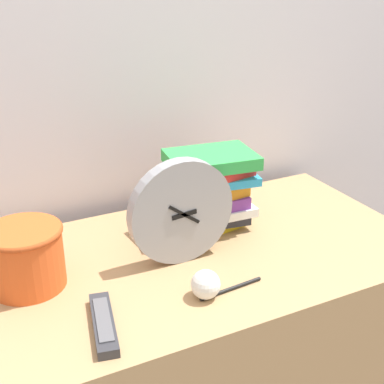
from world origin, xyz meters
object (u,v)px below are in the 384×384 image
pen (231,289)px  basket (25,255)px  crumpled_paper_ball (206,284)px  desk_clock (181,212)px  book_stack (204,191)px  tv_remote (104,324)px

pen → basket: bearing=150.8°
crumpled_paper_ball → basket: bearing=146.7°
desk_clock → book_stack: desk_clock is taller
desk_clock → tv_remote: (-0.24, -0.16, -0.11)m
book_stack → crumpled_paper_ball: bearing=-117.1°
book_stack → tv_remote: bearing=-142.6°
desk_clock → crumpled_paper_ball: bearing=-97.3°
basket → tv_remote: size_ratio=0.90×
desk_clock → pen: size_ratio=1.62×
book_stack → basket: bearing=-172.1°
book_stack → basket: size_ratio=1.62×
crumpled_paper_ball → pen: (0.06, -0.00, -0.03)m
basket → crumpled_paper_ball: (0.32, -0.21, -0.04)m
basket → tv_remote: bearing=-65.2°
book_stack → pen: bearing=-106.2°
tv_remote → basket: bearing=114.8°
desk_clock → pen: desk_clock is taller
basket → crumpled_paper_ball: 0.39m
crumpled_paper_ball → desk_clock: bearing=82.7°
desk_clock → basket: 0.35m
desk_clock → tv_remote: desk_clock is taller
desk_clock → book_stack: size_ratio=0.92×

